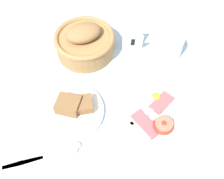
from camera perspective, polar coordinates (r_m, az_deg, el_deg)
name	(u,v)px	position (r m, az deg, el deg)	size (l,w,h in m)	color
ground_plane	(121,126)	(0.69, 1.87, -8.05)	(3.00, 3.00, 0.00)	#A3BCD1
breakfast_plate	(161,113)	(0.71, 10.60, -5.11)	(0.24, 0.24, 0.04)	silver
bread_plate	(71,109)	(0.70, -8.94, -4.32)	(0.18, 0.18, 0.05)	silver
sugar_cup	(168,45)	(0.83, 12.14, 9.53)	(0.09, 0.09, 0.07)	white
bread_basket	(85,42)	(0.81, -5.97, 10.24)	(0.18, 0.18, 0.10)	olive
number_card	(133,40)	(0.82, 4.49, 10.72)	(0.07, 0.05, 0.07)	white
teaspoon_by_saucer	(56,152)	(0.67, -12.01, -13.11)	(0.19, 0.05, 0.01)	silver
teaspoon_near_cup	(53,155)	(0.67, -12.81, -13.77)	(0.19, 0.04, 0.01)	silver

